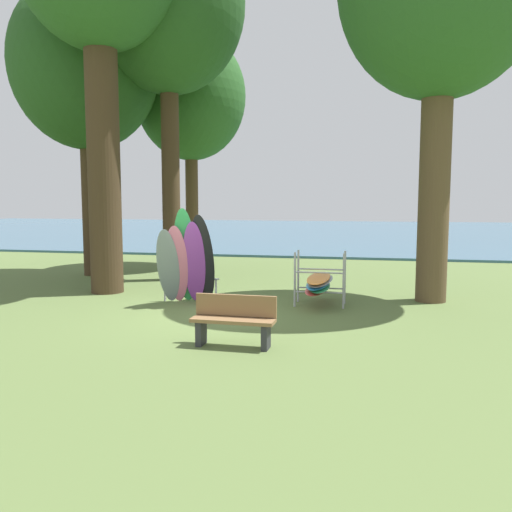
% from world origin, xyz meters
% --- Properties ---
extents(ground_plane, '(80.00, 80.00, 0.00)m').
position_xyz_m(ground_plane, '(0.00, 0.00, 0.00)').
color(ground_plane, '#566B38').
extents(lake_water, '(80.00, 36.00, 0.10)m').
position_xyz_m(lake_water, '(0.00, 29.02, 0.05)').
color(lake_water, '#38607A').
rests_on(lake_water, ground).
extents(tree_mid_behind, '(3.93, 3.93, 8.36)m').
position_xyz_m(tree_mid_behind, '(-2.97, 7.72, 6.05)').
color(tree_mid_behind, '#4C3823').
rests_on(tree_mid_behind, ground).
extents(tree_far_left_back, '(4.50, 4.50, 10.69)m').
position_xyz_m(tree_far_left_back, '(-2.50, 4.41, 8.02)').
color(tree_far_left_back, '#42301E').
rests_on(tree_far_left_back, ground).
extents(tree_far_right_back, '(4.56, 4.56, 9.25)m').
position_xyz_m(tree_far_right_back, '(-5.41, 4.80, 6.58)').
color(tree_far_right_back, '#42301E').
rests_on(tree_far_right_back, ground).
extents(leaning_board_pile, '(1.41, 1.02, 2.26)m').
position_xyz_m(leaning_board_pile, '(-0.80, 0.89, 1.00)').
color(leaning_board_pile, gray).
rests_on(leaning_board_pile, ground).
extents(board_storage_rack, '(1.15, 2.12, 1.25)m').
position_xyz_m(board_storage_rack, '(2.24, 1.40, 0.52)').
color(board_storage_rack, '#9EA0A5').
rests_on(board_storage_rack, ground).
extents(park_bench, '(1.41, 0.45, 0.85)m').
position_xyz_m(park_bench, '(1.17, -2.36, 0.45)').
color(park_bench, '#2D2D33').
rests_on(park_bench, ground).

